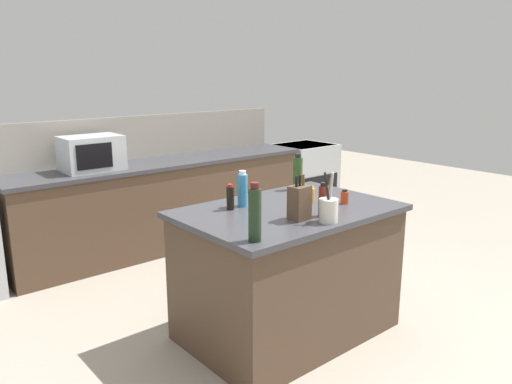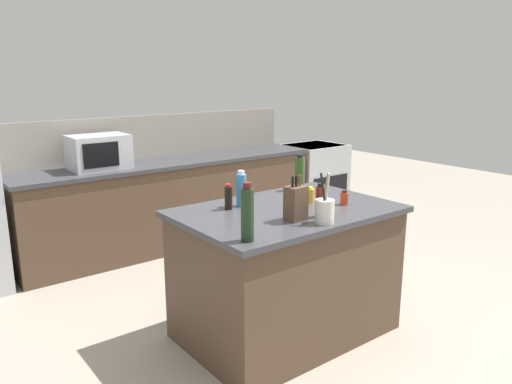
{
  "view_description": "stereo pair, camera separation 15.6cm",
  "coord_description": "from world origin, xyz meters",
  "px_view_note": "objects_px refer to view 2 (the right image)",
  "views": [
    {
      "loc": [
        -2.32,
        -2.4,
        1.86
      ],
      "look_at": [
        0.0,
        0.35,
        0.99
      ],
      "focal_mm": 35.0,
      "sensor_mm": 36.0,
      "label": 1
    },
    {
      "loc": [
        -2.2,
        -2.5,
        1.86
      ],
      "look_at": [
        0.0,
        0.35,
        0.99
      ],
      "focal_mm": 35.0,
      "sensor_mm": 36.0,
      "label": 2
    }
  ],
  "objects_px": {
    "olive_oil_bottle": "(300,173)",
    "dish_soap_bottle": "(241,189)",
    "range_oven": "(313,178)",
    "knife_block": "(296,203)",
    "spice_jar_paprika": "(344,198)",
    "wine_bottle": "(247,214)",
    "honey_jar": "(309,195)",
    "spice_jar_oregano": "(299,202)",
    "utensil_crock": "(325,210)",
    "microwave": "(99,152)",
    "soy_sauce_bottle": "(228,197)",
    "vinegar_bottle": "(320,201)"
  },
  "relations": [
    {
      "from": "vinegar_bottle",
      "to": "spice_jar_oregano",
      "type": "height_order",
      "value": "vinegar_bottle"
    },
    {
      "from": "utensil_crock",
      "to": "olive_oil_bottle",
      "type": "height_order",
      "value": "utensil_crock"
    },
    {
      "from": "range_oven",
      "to": "microwave",
      "type": "height_order",
      "value": "microwave"
    },
    {
      "from": "microwave",
      "to": "vinegar_bottle",
      "type": "height_order",
      "value": "microwave"
    },
    {
      "from": "microwave",
      "to": "soy_sauce_bottle",
      "type": "height_order",
      "value": "microwave"
    },
    {
      "from": "spice_jar_paprika",
      "to": "dish_soap_bottle",
      "type": "height_order",
      "value": "dish_soap_bottle"
    },
    {
      "from": "range_oven",
      "to": "spice_jar_oregano",
      "type": "height_order",
      "value": "spice_jar_oregano"
    },
    {
      "from": "dish_soap_bottle",
      "to": "olive_oil_bottle",
      "type": "bearing_deg",
      "value": 10.15
    },
    {
      "from": "vinegar_bottle",
      "to": "soy_sauce_bottle",
      "type": "distance_m",
      "value": 0.63
    },
    {
      "from": "range_oven",
      "to": "honey_jar",
      "type": "bearing_deg",
      "value": -134.8
    },
    {
      "from": "knife_block",
      "to": "soy_sauce_bottle",
      "type": "relative_size",
      "value": 1.62
    },
    {
      "from": "olive_oil_bottle",
      "to": "dish_soap_bottle",
      "type": "relative_size",
      "value": 1.13
    },
    {
      "from": "utensil_crock",
      "to": "spice_jar_oregano",
      "type": "distance_m",
      "value": 0.34
    },
    {
      "from": "range_oven",
      "to": "dish_soap_bottle",
      "type": "height_order",
      "value": "dish_soap_bottle"
    },
    {
      "from": "utensil_crock",
      "to": "spice_jar_paprika",
      "type": "distance_m",
      "value": 0.49
    },
    {
      "from": "knife_block",
      "to": "vinegar_bottle",
      "type": "xyz_separation_m",
      "value": [
        0.17,
        -0.04,
        -0.01
      ]
    },
    {
      "from": "knife_block",
      "to": "utensil_crock",
      "type": "relative_size",
      "value": 0.91
    },
    {
      "from": "olive_oil_bottle",
      "to": "wine_bottle",
      "type": "distance_m",
      "value": 1.3
    },
    {
      "from": "range_oven",
      "to": "knife_block",
      "type": "xyz_separation_m",
      "value": [
        -2.53,
        -2.44,
        0.59
      ]
    },
    {
      "from": "vinegar_bottle",
      "to": "olive_oil_bottle",
      "type": "distance_m",
      "value": 0.77
    },
    {
      "from": "olive_oil_bottle",
      "to": "wine_bottle",
      "type": "bearing_deg",
      "value": -145.32
    },
    {
      "from": "wine_bottle",
      "to": "dish_soap_bottle",
      "type": "distance_m",
      "value": 0.75
    },
    {
      "from": "knife_block",
      "to": "spice_jar_paprika",
      "type": "height_order",
      "value": "knife_block"
    },
    {
      "from": "vinegar_bottle",
      "to": "wine_bottle",
      "type": "distance_m",
      "value": 0.66
    },
    {
      "from": "microwave",
      "to": "spice_jar_oregano",
      "type": "distance_m",
      "value": 2.33
    },
    {
      "from": "microwave",
      "to": "olive_oil_bottle",
      "type": "distance_m",
      "value": 2.06
    },
    {
      "from": "utensil_crock",
      "to": "dish_soap_bottle",
      "type": "bearing_deg",
      "value": 105.06
    },
    {
      "from": "knife_block",
      "to": "range_oven",
      "type": "bearing_deg",
      "value": 39.42
    },
    {
      "from": "range_oven",
      "to": "honey_jar",
      "type": "xyz_separation_m",
      "value": [
        -2.16,
        -2.18,
        0.53
      ]
    },
    {
      "from": "spice_jar_oregano",
      "to": "honey_jar",
      "type": "distance_m",
      "value": 0.21
    },
    {
      "from": "range_oven",
      "to": "dish_soap_bottle",
      "type": "distance_m",
      "value": 3.31
    },
    {
      "from": "soy_sauce_bottle",
      "to": "dish_soap_bottle",
      "type": "xyz_separation_m",
      "value": [
        0.12,
        0.02,
        0.04
      ]
    },
    {
      "from": "utensil_crock",
      "to": "dish_soap_bottle",
      "type": "xyz_separation_m",
      "value": [
        -0.17,
        0.64,
        0.04
      ]
    },
    {
      "from": "microwave",
      "to": "honey_jar",
      "type": "xyz_separation_m",
      "value": [
        0.72,
        -2.18,
        -0.11
      ]
    },
    {
      "from": "vinegar_bottle",
      "to": "soy_sauce_bottle",
      "type": "xyz_separation_m",
      "value": [
        -0.36,
        0.52,
        -0.02
      ]
    },
    {
      "from": "honey_jar",
      "to": "soy_sauce_bottle",
      "type": "bearing_deg",
      "value": 159.67
    },
    {
      "from": "spice_jar_oregano",
      "to": "olive_oil_bottle",
      "type": "xyz_separation_m",
      "value": [
        0.4,
        0.43,
        0.08
      ]
    },
    {
      "from": "wine_bottle",
      "to": "spice_jar_paprika",
      "type": "xyz_separation_m",
      "value": [
        1.01,
        0.21,
        -0.11
      ]
    },
    {
      "from": "vinegar_bottle",
      "to": "olive_oil_bottle",
      "type": "bearing_deg",
      "value": 57.45
    },
    {
      "from": "microwave",
      "to": "olive_oil_bottle",
      "type": "xyz_separation_m",
      "value": [
        0.94,
        -1.84,
        -0.03
      ]
    },
    {
      "from": "knife_block",
      "to": "soy_sauce_bottle",
      "type": "xyz_separation_m",
      "value": [
        -0.19,
        0.47,
        -0.03
      ]
    },
    {
      "from": "vinegar_bottle",
      "to": "dish_soap_bottle",
      "type": "bearing_deg",
      "value": 114.75
    },
    {
      "from": "microwave",
      "to": "honey_jar",
      "type": "height_order",
      "value": "microwave"
    },
    {
      "from": "microwave",
      "to": "olive_oil_bottle",
      "type": "relative_size",
      "value": 1.89
    },
    {
      "from": "wine_bottle",
      "to": "honey_jar",
      "type": "xyz_separation_m",
      "value": [
        0.85,
        0.4,
        -0.1
      ]
    },
    {
      "from": "vinegar_bottle",
      "to": "dish_soap_bottle",
      "type": "height_order",
      "value": "dish_soap_bottle"
    },
    {
      "from": "wine_bottle",
      "to": "knife_block",
      "type": "bearing_deg",
      "value": 15.65
    },
    {
      "from": "range_oven",
      "to": "wine_bottle",
      "type": "relative_size",
      "value": 2.74
    },
    {
      "from": "microwave",
      "to": "wine_bottle",
      "type": "bearing_deg",
      "value": -92.88
    },
    {
      "from": "olive_oil_bottle",
      "to": "dish_soap_bottle",
      "type": "xyz_separation_m",
      "value": [
        -0.66,
        -0.12,
        -0.02
      ]
    }
  ]
}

